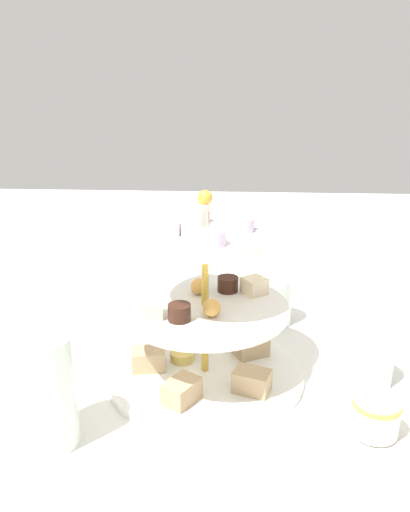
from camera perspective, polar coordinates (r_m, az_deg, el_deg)
The scene contains 7 objects.
ground_plane at distance 0.80m, azimuth -0.00°, elevation -12.60°, with size 2.40×2.40×0.00m, color silver.
tiered_serving_stand at distance 0.76m, azimuth -0.05°, elevation -7.08°, with size 0.28×0.28×0.27m.
water_glass_tall_right at distance 0.67m, azimuth -16.48°, elevation -13.60°, with size 0.07×0.07×0.14m, color silver.
water_glass_short_left at distance 0.81m, azimuth 17.03°, elevation -10.42°, with size 0.06×0.06×0.07m, color silver.
teacup_with_saucer at distance 0.71m, azimuth 17.62°, elevation -16.15°, with size 0.09×0.09×0.05m.
butter_knife_left at distance 0.99m, azimuth -12.35°, elevation -6.32°, with size 0.17×0.01×0.00m, color silver.
water_glass_mid_back at distance 0.94m, azimuth 7.35°, elevation -4.72°, with size 0.06×0.06×0.08m, color silver.
Camera 1 is at (-0.04, 0.67, 0.43)m, focal length 37.71 mm.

